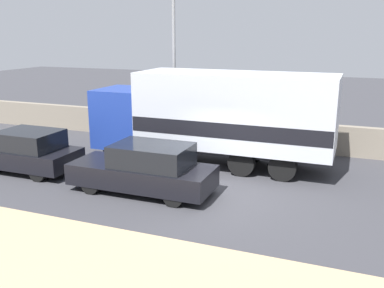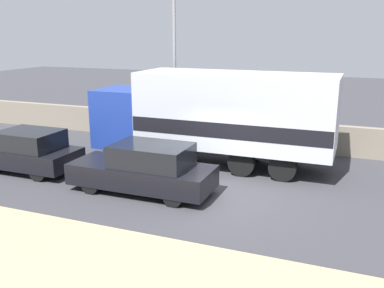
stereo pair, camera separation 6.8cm
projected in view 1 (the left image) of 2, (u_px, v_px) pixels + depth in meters
name	position (u px, v px, depth m)	size (l,w,h in m)	color
ground_plane	(200.00, 194.00, 13.42)	(80.00, 80.00, 0.00)	#38383D
dirt_shoulder_foreground	(114.00, 279.00, 8.79)	(60.00, 4.02, 0.04)	tan
stone_wall_backdrop	(249.00, 133.00, 18.89)	(60.00, 0.35, 1.25)	gray
street_lamp	(174.00, 49.00, 18.37)	(0.56, 0.28, 7.37)	gray
box_truck	(218.00, 115.00, 15.96)	(9.23, 2.57, 3.51)	navy
car_hatchback	(145.00, 169.00, 13.42)	(4.59, 1.75, 1.58)	black
car_sedan_second	(26.00, 151.00, 15.52)	(4.09, 1.79, 1.52)	black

